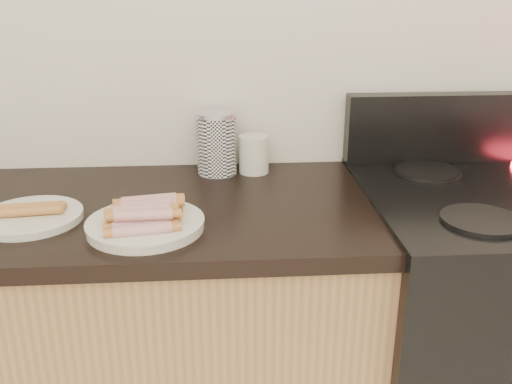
{
  "coord_description": "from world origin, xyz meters",
  "views": [
    {
      "loc": [
        0.03,
        0.38,
        1.43
      ],
      "look_at": [
        0.11,
        1.62,
        0.95
      ],
      "focal_mm": 40.0,
      "sensor_mm": 36.0,
      "label": 1
    }
  ],
  "objects": [
    {
      "name": "wall_back",
      "position": [
        0.0,
        2.0,
        1.3
      ],
      "size": [
        4.0,
        0.04,
        2.6
      ],
      "primitive_type": "cube",
      "color": "silver",
      "rests_on": "ground"
    },
    {
      "name": "canister",
      "position": [
        0.02,
        1.92,
        0.99
      ],
      "size": [
        0.11,
        0.11,
        0.18
      ],
      "rotation": [
        0.0,
        0.0,
        0.18
      ],
      "color": "white",
      "rests_on": "counter_slab"
    },
    {
      "name": "stove_panel",
      "position": [
        0.78,
        1.96,
        1.01
      ],
      "size": [
        0.76,
        0.06,
        0.2
      ],
      "primitive_type": "cube",
      "color": "black",
      "rests_on": "stove"
    },
    {
      "name": "burner_far_left",
      "position": [
        0.61,
        1.84,
        0.92
      ],
      "size": [
        0.18,
        0.18,
        0.01
      ],
      "primitive_type": "cylinder",
      "color": "black",
      "rests_on": "stove"
    },
    {
      "name": "stove",
      "position": [
        0.78,
        1.68,
        0.46
      ],
      "size": [
        0.76,
        0.65,
        0.91
      ],
      "color": "black",
      "rests_on": "floor"
    },
    {
      "name": "side_plate",
      "position": [
        -0.41,
        1.61,
        0.91
      ],
      "size": [
        0.31,
        0.31,
        0.02
      ],
      "primitive_type": "cylinder",
      "rotation": [
        0.0,
        0.0,
        0.44
      ],
      "color": "white",
      "rests_on": "counter_slab"
    },
    {
      "name": "plain_sausages",
      "position": [
        -0.41,
        1.61,
        0.93
      ],
      "size": [
        0.14,
        0.06,
        0.02
      ],
      "rotation": [
        0.0,
        0.0,
        0.11
      ],
      "color": "#C37035",
      "rests_on": "side_plate"
    },
    {
      "name": "burner_near_left",
      "position": [
        0.61,
        1.51,
        0.92
      ],
      "size": [
        0.18,
        0.18,
        0.01
      ],
      "primitive_type": "cylinder",
      "color": "black",
      "rests_on": "stove"
    },
    {
      "name": "hotdog_pile",
      "position": [
        -0.14,
        1.54,
        0.94
      ],
      "size": [
        0.12,
        0.18,
        0.05
      ],
      "rotation": [
        0.0,
        0.0,
        0.11
      ],
      "color": "brown",
      "rests_on": "main_plate"
    },
    {
      "name": "mug",
      "position": [
        0.13,
        1.92,
        0.95
      ],
      "size": [
        0.11,
        0.11,
        0.11
      ],
      "primitive_type": "cylinder",
      "rotation": [
        0.0,
        0.0,
        0.32
      ],
      "color": "silver",
      "rests_on": "counter_slab"
    },
    {
      "name": "main_plate",
      "position": [
        -0.14,
        1.54,
        0.91
      ],
      "size": [
        0.3,
        0.3,
        0.02
      ],
      "primitive_type": "cylinder",
      "rotation": [
        0.0,
        0.0,
        -0.2
      ],
      "color": "white",
      "rests_on": "counter_slab"
    }
  ]
}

